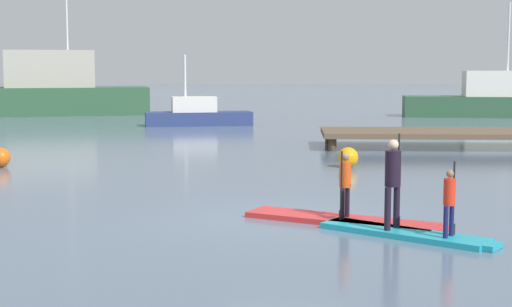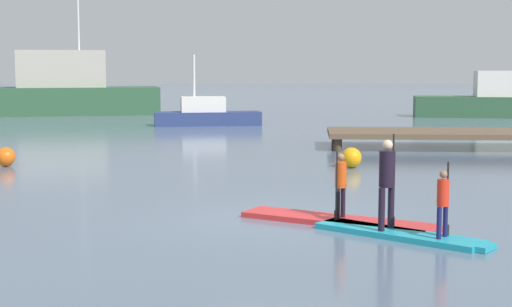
# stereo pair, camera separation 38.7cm
# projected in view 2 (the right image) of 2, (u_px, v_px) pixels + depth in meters

# --- Properties ---
(ground_plane) EXTENTS (240.00, 240.00, 0.00)m
(ground_plane) POSITION_uv_depth(u_px,v_px,m) (285.00, 218.00, 14.47)
(ground_plane) COLOR slate
(paddleboard_near) EXTENTS (3.67, 2.23, 0.10)m
(paddleboard_near) POSITION_uv_depth(u_px,v_px,m) (339.00, 221.00, 13.92)
(paddleboard_near) COLOR red
(paddleboard_near) RESTS_ON ground
(paddler_child_solo) EXTENTS (0.28, 0.38, 1.25)m
(paddler_child_solo) POSITION_uv_depth(u_px,v_px,m) (340.00, 182.00, 13.82)
(paddler_child_solo) COLOR black
(paddler_child_solo) RESTS_ON paddleboard_near
(paddleboard_far) EXTENTS (2.85, 2.24, 0.10)m
(paddleboard_far) POSITION_uv_depth(u_px,v_px,m) (401.00, 235.00, 12.76)
(paddleboard_far) COLOR #1E9EB2
(paddleboard_far) RESTS_ON ground
(paddler_adult) EXTENTS (0.38, 0.42, 1.62)m
(paddler_adult) POSITION_uv_depth(u_px,v_px,m) (387.00, 178.00, 12.85)
(paddler_adult) COLOR black
(paddler_adult) RESTS_ON paddleboard_far
(paddler_child_front) EXTENTS (0.28, 0.34, 1.22)m
(paddler_child_front) POSITION_uv_depth(u_px,v_px,m) (443.00, 200.00, 12.24)
(paddler_child_front) COLOR #19194C
(paddler_child_front) RESTS_ON paddleboard_far
(fishing_boat_white_large) EXTENTS (12.79, 6.90, 10.89)m
(fishing_boat_white_large) POSITION_uv_depth(u_px,v_px,m) (58.00, 92.00, 46.08)
(fishing_boat_white_large) COLOR #2D5638
(fishing_boat_white_large) RESTS_ON ground
(fishing_boat_green_midground) EXTENTS (5.41, 2.60, 3.47)m
(fishing_boat_green_midground) POSITION_uv_depth(u_px,v_px,m) (206.00, 115.00, 37.55)
(fishing_boat_green_midground) COLOR navy
(fishing_boat_green_midground) RESTS_ON ground
(motor_boat_small_navy) EXTENTS (9.93, 3.00, 6.56)m
(motor_boat_small_navy) POSITION_uv_depth(u_px,v_px,m) (502.00, 101.00, 43.73)
(motor_boat_small_navy) COLOR #2D5638
(motor_boat_small_navy) RESTS_ON ground
(floating_dock) EXTENTS (8.72, 3.20, 0.61)m
(floating_dock) POSITION_uv_depth(u_px,v_px,m) (452.00, 134.00, 26.94)
(floating_dock) COLOR brown
(floating_dock) RESTS_ON ground
(mooring_buoy_near) EXTENTS (0.56, 0.56, 0.56)m
(mooring_buoy_near) POSITION_uv_depth(u_px,v_px,m) (6.00, 157.00, 21.96)
(mooring_buoy_near) COLOR orange
(mooring_buoy_near) RESTS_ON ground
(mooring_buoy_far) EXTENTS (0.58, 0.58, 0.58)m
(mooring_buoy_far) POSITION_uv_depth(u_px,v_px,m) (351.00, 158.00, 21.65)
(mooring_buoy_far) COLOR orange
(mooring_buoy_far) RESTS_ON ground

